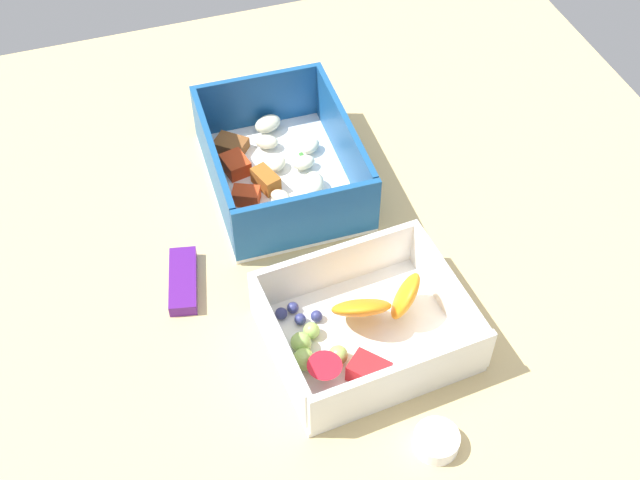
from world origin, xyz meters
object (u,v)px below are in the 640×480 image
at_px(fruit_bowl, 364,329).
at_px(candy_bar, 183,281).
at_px(pasta_container, 280,167).
at_px(paper_cup_liner, 436,441).

height_order(fruit_bowl, candy_bar, fruit_bowl).
xyz_separation_m(pasta_container, candy_bar, (-0.10, 0.12, -0.02)).
height_order(candy_bar, paper_cup_liner, paper_cup_liner).
height_order(pasta_container, candy_bar, pasta_container).
distance_m(fruit_bowl, candy_bar, 0.17).
bearing_deg(paper_cup_liner, fruit_bowl, 10.00).
relative_size(fruit_bowl, paper_cup_liner, 4.72).
distance_m(fruit_bowl, paper_cup_liner, 0.11).
xyz_separation_m(fruit_bowl, paper_cup_liner, (-0.11, -0.02, -0.01)).
bearing_deg(candy_bar, paper_cup_liner, -145.23).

